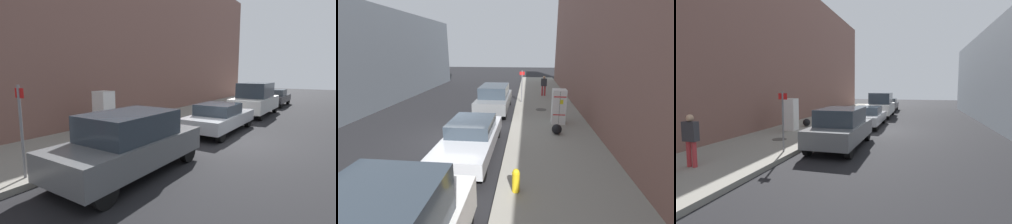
% 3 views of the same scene
% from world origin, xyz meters
% --- Properties ---
extents(ground_plane, '(80.00, 80.00, 0.00)m').
position_xyz_m(ground_plane, '(0.00, 0.00, 0.00)').
color(ground_plane, black).
extents(sidewalk_slab, '(4.15, 44.00, 0.17)m').
position_xyz_m(sidewalk_slab, '(-4.59, 0.00, 0.09)').
color(sidewalk_slab, gray).
rests_on(sidewalk_slab, ground).
extents(building_facade_near, '(1.96, 39.60, 10.46)m').
position_xyz_m(building_facade_near, '(-7.65, 0.00, 5.23)').
color(building_facade_near, '#7F564C').
rests_on(building_facade_near, ground).
extents(discarded_refrigerator, '(0.71, 0.70, 1.85)m').
position_xyz_m(discarded_refrigerator, '(-5.03, -2.46, 1.10)').
color(discarded_refrigerator, white).
rests_on(discarded_refrigerator, sidewalk_slab).
extents(manhole_cover, '(0.70, 0.70, 0.02)m').
position_xyz_m(manhole_cover, '(-4.27, -5.08, 0.18)').
color(manhole_cover, '#47443F').
rests_on(manhole_cover, sidewalk_slab).
extents(street_sign_post, '(0.36, 0.07, 2.35)m').
position_xyz_m(street_sign_post, '(-2.92, -7.09, 1.50)').
color(street_sign_post, slate).
rests_on(street_sign_post, sidewalk_slab).
extents(fire_hydrant, '(0.22, 0.22, 0.71)m').
position_xyz_m(fire_hydrant, '(-3.09, 3.84, 0.54)').
color(fire_hydrant, gold).
rests_on(fire_hydrant, sidewalk_slab).
extents(trash_bag, '(0.48, 0.48, 0.48)m').
position_xyz_m(trash_bag, '(-4.78, -0.79, 0.41)').
color(trash_bag, black).
rests_on(trash_bag, sidewalk_slab).
extents(pedestrian_walking_far, '(0.48, 0.22, 1.67)m').
position_xyz_m(pedestrian_walking_far, '(-4.70, -9.69, 1.14)').
color(pedestrian_walking_far, '#B73338').
rests_on(pedestrian_walking_far, sidewalk_slab).
extents(parked_suv_gray, '(1.95, 4.70, 1.75)m').
position_xyz_m(parked_suv_gray, '(-1.17, -5.08, 0.90)').
color(parked_suv_gray, slate).
rests_on(parked_suv_gray, ground).
extents(parked_sedan_silver, '(1.88, 4.79, 1.38)m').
position_xyz_m(parked_sedan_silver, '(-1.17, 1.25, 0.71)').
color(parked_sedan_silver, silver).
rests_on(parked_sedan_silver, ground).
extents(parked_van_white, '(2.02, 5.00, 2.15)m').
position_xyz_m(parked_van_white, '(-1.17, 7.28, 1.06)').
color(parked_van_white, silver).
rests_on(parked_van_white, ground).
extents(parked_sedan_dark, '(1.86, 4.43, 1.41)m').
position_xyz_m(parked_sedan_dark, '(-1.17, 13.34, 0.74)').
color(parked_sedan_dark, black).
rests_on(parked_sedan_dark, ground).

